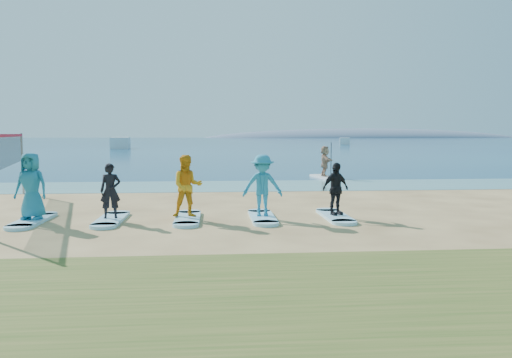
{
  "coord_description": "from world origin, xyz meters",
  "views": [
    {
      "loc": [
        -1.58,
        -13.1,
        2.48
      ],
      "look_at": [
        -0.29,
        2.0,
        1.1
      ],
      "focal_mm": 35.0,
      "sensor_mm": 36.0,
      "label": 1
    }
  ],
  "objects": [
    {
      "name": "ground",
      "position": [
        0.0,
        0.0,
        0.0
      ],
      "size": [
        600.0,
        600.0,
        0.0
      ],
      "primitive_type": "plane",
      "color": "tan",
      "rests_on": "ground"
    },
    {
      "name": "shallow_water",
      "position": [
        0.0,
        10.5,
        0.01
      ],
      "size": [
        600.0,
        600.0,
        0.0
      ],
      "primitive_type": "plane",
      "color": "teal",
      "rests_on": "ground"
    },
    {
      "name": "ocean",
      "position": [
        0.0,
        160.0,
        0.01
      ],
      "size": [
        600.0,
        600.0,
        0.0
      ],
      "primitive_type": "plane",
      "color": "navy",
      "rests_on": "ground"
    },
    {
      "name": "island_ridge",
      "position": [
        95.0,
        300.0,
        0.0
      ],
      "size": [
        220.0,
        56.0,
        18.0
      ],
      "primitive_type": "ellipsoid",
      "color": "slate",
      "rests_on": "ground"
    },
    {
      "name": "volleyball_net",
      "position": [
        -8.27,
        3.65,
        1.9
      ],
      "size": [
        2.31,
        8.81,
        2.5
      ],
      "rotation": [
        0.0,
        0.0,
        0.25
      ],
      "color": "gray",
      "rests_on": "ground"
    },
    {
      "name": "paddleboard",
      "position": [
        4.59,
        14.15,
        0.06
      ],
      "size": [
        1.15,
        3.07,
        0.12
      ],
      "primitive_type": "cube",
      "rotation": [
        0.0,
        0.0,
        0.15
      ],
      "color": "silver",
      "rests_on": "ground"
    },
    {
      "name": "paddleboarder",
      "position": [
        4.59,
        14.15,
        0.96
      ],
      "size": [
        0.56,
        1.58,
        1.69
      ],
      "primitive_type": "imported",
      "rotation": [
        0.0,
        0.0,
        1.61
      ],
      "color": "tan",
      "rests_on": "paddleboard"
    },
    {
      "name": "boat_offshore_a",
      "position": [
        -17.12,
        72.47,
        0.0
      ],
      "size": [
        3.93,
        9.2,
        1.89
      ],
      "primitive_type": "cube",
      "rotation": [
        0.0,
        0.0,
        0.12
      ],
      "color": "silver",
      "rests_on": "ground"
    },
    {
      "name": "boat_offshore_b",
      "position": [
        28.85,
        100.82,
        0.0
      ],
      "size": [
        3.49,
        5.88,
        1.55
      ],
      "primitive_type": "cube",
      "rotation": [
        0.0,
        0.0,
        -0.24
      ],
      "color": "silver",
      "rests_on": "ground"
    },
    {
      "name": "surfboard_0",
      "position": [
        -6.66,
        1.24,
        0.04
      ],
      "size": [
        0.7,
        2.2,
        0.09
      ],
      "primitive_type": "cube",
      "color": "#9BD8F1",
      "rests_on": "ground"
    },
    {
      "name": "student_0",
      "position": [
        -6.66,
        1.24,
        1.03
      ],
      "size": [
        1.0,
        0.73,
        1.87
      ],
      "primitive_type": "imported",
      "rotation": [
        0.0,
        0.0,
        -0.16
      ],
      "color": "teal",
      "rests_on": "surfboard_0"
    },
    {
      "name": "surfboard_1",
      "position": [
        -4.5,
        1.24,
        0.04
      ],
      "size": [
        0.7,
        2.2,
        0.09
      ],
      "primitive_type": "cube",
      "color": "#9BD8F1",
      "rests_on": "ground"
    },
    {
      "name": "student_1",
      "position": [
        -4.5,
        1.24,
        0.87
      ],
      "size": [
        0.62,
        0.46,
        1.56
      ],
      "primitive_type": "imported",
      "rotation": [
        0.0,
        0.0,
        0.16
      ],
      "color": "black",
      "rests_on": "surfboard_1"
    },
    {
      "name": "surfboard_2",
      "position": [
        -2.33,
        1.24,
        0.04
      ],
      "size": [
        0.7,
        2.2,
        0.09
      ],
      "primitive_type": "cube",
      "color": "#9BD8F1",
      "rests_on": "ground"
    },
    {
      "name": "student_2",
      "position": [
        -2.33,
        1.24,
        0.98
      ],
      "size": [
        0.94,
        0.77,
        1.79
      ],
      "primitive_type": "imported",
      "rotation": [
        0.0,
        0.0,
        0.11
      ],
      "color": "orange",
      "rests_on": "surfboard_2"
    },
    {
      "name": "surfboard_3",
      "position": [
        -0.16,
        1.24,
        0.04
      ],
      "size": [
        0.7,
        2.2,
        0.09
      ],
      "primitive_type": "cube",
      "color": "#9BD8F1",
      "rests_on": "ground"
    },
    {
      "name": "student_3",
      "position": [
        -0.16,
        1.24,
        0.98
      ],
      "size": [
        1.18,
        0.71,
        1.79
      ],
      "primitive_type": "imported",
      "rotation": [
        0.0,
        0.0,
        -0.04
      ],
      "color": "teal",
      "rests_on": "surfboard_3"
    },
    {
      "name": "surfboard_4",
      "position": [
        2.0,
        1.24,
        0.04
      ],
      "size": [
        0.7,
        2.2,
        0.09
      ],
      "primitive_type": "cube",
      "color": "#9BD8F1",
      "rests_on": "ground"
    },
    {
      "name": "student_4",
      "position": [
        2.0,
        1.24,
        0.86
      ],
      "size": [
        0.98,
        0.72,
        1.55
      ],
      "primitive_type": "imported",
      "rotation": [
        0.0,
        0.0,
        0.43
      ],
      "color": "black",
      "rests_on": "surfboard_4"
    }
  ]
}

